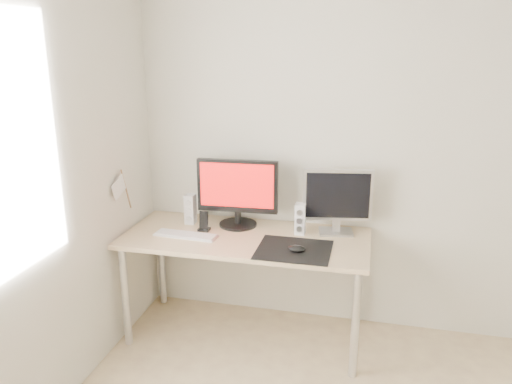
{
  "coord_description": "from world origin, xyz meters",
  "views": [
    {
      "loc": [
        -0.16,
        -1.57,
        1.93
      ],
      "look_at": [
        -0.88,
        1.46,
        1.01
      ],
      "focal_mm": 35.0,
      "sensor_mm": 36.0,
      "label": 1
    }
  ],
  "objects_px": {
    "speaker_right": "(300,219)",
    "main_monitor": "(237,191)",
    "desk": "(246,247)",
    "keyboard": "(186,235)",
    "second_monitor": "(337,198)",
    "phone_dock": "(204,225)",
    "speaker_left": "(190,209)",
    "mouse": "(297,249)"
  },
  "relations": [
    {
      "from": "desk",
      "to": "speaker_left",
      "type": "height_order",
      "value": "speaker_left"
    },
    {
      "from": "second_monitor",
      "to": "speaker_left",
      "type": "xyz_separation_m",
      "value": [
        -1.0,
        -0.04,
        -0.14
      ]
    },
    {
      "from": "keyboard",
      "to": "main_monitor",
      "type": "bearing_deg",
      "value": 43.28
    },
    {
      "from": "main_monitor",
      "to": "second_monitor",
      "type": "xyz_separation_m",
      "value": [
        0.67,
        0.02,
        -0.01
      ]
    },
    {
      "from": "mouse",
      "to": "second_monitor",
      "type": "bearing_deg",
      "value": 61.36
    },
    {
      "from": "speaker_left",
      "to": "keyboard",
      "type": "distance_m",
      "value": 0.26
    },
    {
      "from": "second_monitor",
      "to": "speaker_right",
      "type": "height_order",
      "value": "second_monitor"
    },
    {
      "from": "mouse",
      "to": "second_monitor",
      "type": "relative_size",
      "value": 0.24
    },
    {
      "from": "second_monitor",
      "to": "desk",
      "type": "bearing_deg",
      "value": -161.31
    },
    {
      "from": "second_monitor",
      "to": "speaker_right",
      "type": "bearing_deg",
      "value": -163.18
    },
    {
      "from": "main_monitor",
      "to": "phone_dock",
      "type": "bearing_deg",
      "value": -144.72
    },
    {
      "from": "main_monitor",
      "to": "phone_dock",
      "type": "distance_m",
      "value": 0.32
    },
    {
      "from": "speaker_left",
      "to": "phone_dock",
      "type": "bearing_deg",
      "value": -40.04
    },
    {
      "from": "speaker_left",
      "to": "second_monitor",
      "type": "bearing_deg",
      "value": 2.44
    },
    {
      "from": "mouse",
      "to": "speaker_left",
      "type": "relative_size",
      "value": 0.52
    },
    {
      "from": "speaker_left",
      "to": "keyboard",
      "type": "relative_size",
      "value": 0.49
    },
    {
      "from": "phone_dock",
      "to": "speaker_right",
      "type": "bearing_deg",
      "value": 7.87
    },
    {
      "from": "speaker_right",
      "to": "phone_dock",
      "type": "bearing_deg",
      "value": -172.13
    },
    {
      "from": "desk",
      "to": "main_monitor",
      "type": "distance_m",
      "value": 0.39
    },
    {
      "from": "mouse",
      "to": "main_monitor",
      "type": "xyz_separation_m",
      "value": [
        -0.47,
        0.36,
        0.23
      ]
    },
    {
      "from": "main_monitor",
      "to": "second_monitor",
      "type": "distance_m",
      "value": 0.67
    },
    {
      "from": "mouse",
      "to": "speaker_left",
      "type": "distance_m",
      "value": 0.87
    },
    {
      "from": "keyboard",
      "to": "phone_dock",
      "type": "xyz_separation_m",
      "value": [
        0.08,
        0.12,
        0.03
      ]
    },
    {
      "from": "desk",
      "to": "keyboard",
      "type": "xyz_separation_m",
      "value": [
        -0.38,
        -0.09,
        0.09
      ]
    },
    {
      "from": "desk",
      "to": "second_monitor",
      "type": "xyz_separation_m",
      "value": [
        0.57,
        0.19,
        0.32
      ]
    },
    {
      "from": "keyboard",
      "to": "second_monitor",
      "type": "bearing_deg",
      "value": 16.51
    },
    {
      "from": "mouse",
      "to": "keyboard",
      "type": "relative_size",
      "value": 0.25
    },
    {
      "from": "mouse",
      "to": "second_monitor",
      "type": "xyz_separation_m",
      "value": [
        0.21,
        0.38,
        0.22
      ]
    },
    {
      "from": "desk",
      "to": "keyboard",
      "type": "bearing_deg",
      "value": -166.83
    },
    {
      "from": "speaker_right",
      "to": "main_monitor",
      "type": "bearing_deg",
      "value": 173.29
    },
    {
      "from": "main_monitor",
      "to": "speaker_right",
      "type": "bearing_deg",
      "value": -6.71
    },
    {
      "from": "desk",
      "to": "main_monitor",
      "type": "bearing_deg",
      "value": 119.83
    },
    {
      "from": "desk",
      "to": "phone_dock",
      "type": "xyz_separation_m",
      "value": [
        -0.3,
        0.03,
        0.12
      ]
    },
    {
      "from": "second_monitor",
      "to": "main_monitor",
      "type": "bearing_deg",
      "value": -178.47
    },
    {
      "from": "main_monitor",
      "to": "speaker_left",
      "type": "relative_size",
      "value": 2.65
    },
    {
      "from": "main_monitor",
      "to": "keyboard",
      "type": "relative_size",
      "value": 1.29
    },
    {
      "from": "second_monitor",
      "to": "keyboard",
      "type": "height_order",
      "value": "second_monitor"
    },
    {
      "from": "mouse",
      "to": "main_monitor",
      "type": "distance_m",
      "value": 0.63
    },
    {
      "from": "main_monitor",
      "to": "speaker_right",
      "type": "height_order",
      "value": "main_monitor"
    },
    {
      "from": "desk",
      "to": "main_monitor",
      "type": "height_order",
      "value": "main_monitor"
    },
    {
      "from": "main_monitor",
      "to": "phone_dock",
      "type": "height_order",
      "value": "main_monitor"
    },
    {
      "from": "mouse",
      "to": "speaker_left",
      "type": "bearing_deg",
      "value": 157.39
    }
  ]
}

